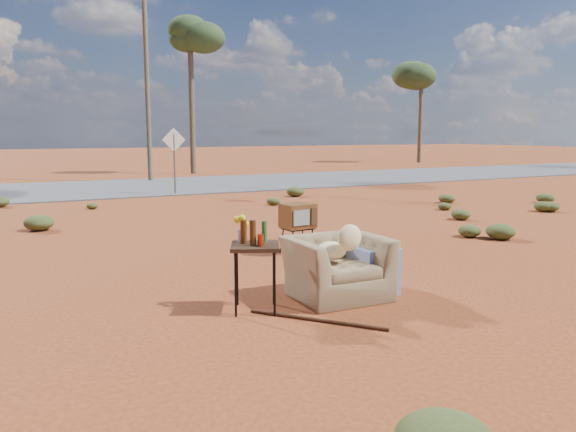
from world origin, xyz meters
name	(u,v)px	position (x,y,z in m)	size (l,w,h in m)	color
ground	(318,288)	(0.00, 0.00, 0.00)	(140.00, 140.00, 0.00)	#97421E
highway	(113,188)	(0.00, 15.00, 0.02)	(140.00, 7.00, 0.04)	#565659
armchair	(343,259)	(0.09, -0.45, 0.48)	(1.39, 0.87, 1.02)	olive
tv_unit	(298,217)	(0.78, 2.03, 0.63)	(0.57, 0.48, 0.85)	black
side_table	(252,242)	(-1.15, -0.44, 0.80)	(0.72, 0.72, 1.09)	#341D13
rusty_bar	(317,320)	(-0.69, -1.15, 0.02)	(0.04, 0.04, 1.60)	#4E2714
road_sign	(174,149)	(1.50, 12.00, 1.50)	(0.78, 0.06, 2.19)	brown
eucalyptus_center	(190,41)	(5.00, 21.00, 6.43)	(3.20, 3.20, 7.60)	brown
eucalyptus_right	(422,74)	(22.00, 24.00, 5.94)	(3.20, 3.20, 7.10)	brown
utility_pole_center	(147,81)	(2.00, 17.50, 4.15)	(1.40, 0.20, 8.00)	brown
scrub_patch	(168,231)	(-0.82, 4.41, 0.14)	(17.49, 8.07, 0.33)	#475123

